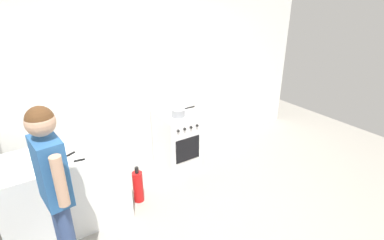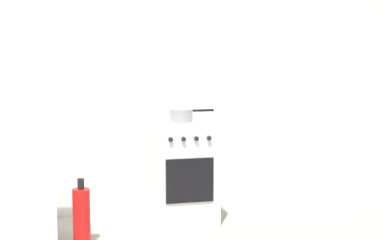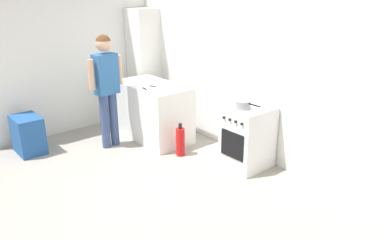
# 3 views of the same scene
# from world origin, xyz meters

# --- Properties ---
(ground_plane) EXTENTS (8.00, 8.00, 0.00)m
(ground_plane) POSITION_xyz_m (0.00, 0.00, 0.00)
(ground_plane) COLOR gray
(back_wall) EXTENTS (6.00, 0.10, 2.60)m
(back_wall) POSITION_xyz_m (0.00, 1.95, 1.30)
(back_wall) COLOR white
(back_wall) RESTS_ON ground
(side_wall_left) EXTENTS (0.10, 3.10, 2.60)m
(side_wall_left) POSITION_xyz_m (-2.60, 0.40, 1.30)
(side_wall_left) COLOR white
(side_wall_left) RESTS_ON ground
(counter_unit) EXTENTS (1.30, 0.70, 0.90)m
(counter_unit) POSITION_xyz_m (-1.35, 1.20, 0.45)
(counter_unit) COLOR white
(counter_unit) RESTS_ON ground
(oven_left) EXTENTS (0.52, 0.62, 0.85)m
(oven_left) POSITION_xyz_m (0.35, 1.58, 0.43)
(oven_left) COLOR white
(oven_left) RESTS_ON ground
(pot) EXTENTS (0.38, 0.20, 0.11)m
(pot) POSITION_xyz_m (0.33, 1.48, 0.90)
(pot) COLOR gray
(pot) RESTS_ON oven_left
(knife_utility) EXTENTS (0.24, 0.14, 0.01)m
(knife_utility) POSITION_xyz_m (-1.28, 1.10, 0.90)
(knife_utility) COLOR silver
(knife_utility) RESTS_ON counter_unit
(knife_carving) EXTENTS (0.33, 0.08, 0.01)m
(knife_carving) POSITION_xyz_m (-1.28, 0.96, 0.90)
(knife_carving) COLOR silver
(knife_carving) RESTS_ON counter_unit
(person) EXTENTS (0.23, 0.57, 1.71)m
(person) POSITION_xyz_m (-1.50, 0.49, 1.04)
(person) COLOR #384C7A
(person) RESTS_ON ground
(fire_extinguisher) EXTENTS (0.13, 0.13, 0.50)m
(fire_extinguisher) POSITION_xyz_m (-0.52, 1.10, 0.22)
(fire_extinguisher) COLOR red
(fire_extinguisher) RESTS_ON ground
(recycling_crate_lower) EXTENTS (0.52, 0.36, 0.28)m
(recycling_crate_lower) POSITION_xyz_m (-2.07, -0.55, 0.14)
(recycling_crate_lower) COLOR #235193
(recycling_crate_lower) RESTS_ON ground
(recycling_crate_upper) EXTENTS (0.52, 0.36, 0.28)m
(recycling_crate_upper) POSITION_xyz_m (-2.07, -0.55, 0.42)
(recycling_crate_upper) COLOR #235193
(recycling_crate_upper) RESTS_ON recycling_crate_lower
(larder_cabinet) EXTENTS (0.48, 0.44, 2.00)m
(larder_cabinet) POSITION_xyz_m (-2.30, 1.68, 1.00)
(larder_cabinet) COLOR white
(larder_cabinet) RESTS_ON ground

